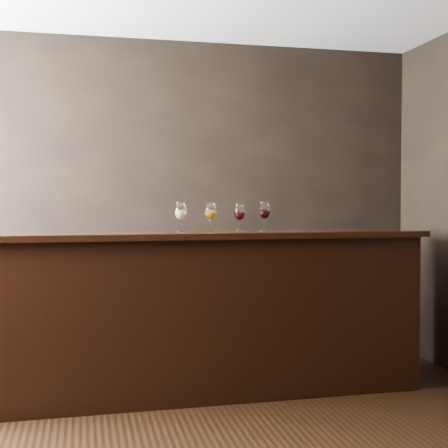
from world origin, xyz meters
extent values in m
cube|color=black|center=(0.00, 2.25, 1.40)|extent=(5.00, 0.02, 2.80)
cube|color=black|center=(0.00, -2.25, 1.40)|extent=(5.00, 0.02, 2.80)
cube|color=black|center=(0.33, 1.30, 0.57)|extent=(3.27, 0.74, 1.14)
cube|color=black|center=(0.33, 1.30, 1.16)|extent=(3.37, 0.82, 0.04)
cube|color=black|center=(-0.57, 2.03, 0.42)|extent=(2.34, 0.40, 0.84)
cylinder|color=white|center=(0.23, 1.29, 1.19)|extent=(0.07, 0.07, 0.00)
cylinder|color=white|center=(0.23, 1.29, 1.23)|extent=(0.01, 0.01, 0.08)
ellipsoid|color=white|center=(0.23, 1.29, 1.33)|extent=(0.09, 0.09, 0.13)
cylinder|color=white|center=(0.23, 1.29, 1.39)|extent=(0.07, 0.07, 0.01)
ellipsoid|color=#C5C769|center=(0.23, 1.29, 1.31)|extent=(0.07, 0.07, 0.06)
cylinder|color=white|center=(0.46, 1.31, 1.19)|extent=(0.07, 0.07, 0.00)
cylinder|color=white|center=(0.46, 1.31, 1.23)|extent=(0.01, 0.01, 0.08)
ellipsoid|color=white|center=(0.46, 1.31, 1.33)|extent=(0.09, 0.09, 0.12)
cylinder|color=white|center=(0.46, 1.31, 1.38)|extent=(0.07, 0.07, 0.01)
ellipsoid|color=#BB840C|center=(0.46, 1.31, 1.31)|extent=(0.07, 0.07, 0.06)
cylinder|color=white|center=(0.67, 1.28, 1.19)|extent=(0.07, 0.07, 0.00)
cylinder|color=white|center=(0.67, 1.28, 1.22)|extent=(0.01, 0.01, 0.07)
ellipsoid|color=white|center=(0.67, 1.28, 1.32)|extent=(0.08, 0.08, 0.12)
cylinder|color=white|center=(0.67, 1.28, 1.37)|extent=(0.06, 0.06, 0.01)
ellipsoid|color=black|center=(0.67, 1.28, 1.30)|extent=(0.07, 0.07, 0.05)
cylinder|color=white|center=(0.88, 1.33, 1.19)|extent=(0.08, 0.08, 0.00)
cylinder|color=white|center=(0.88, 1.33, 1.23)|extent=(0.01, 0.01, 0.08)
ellipsoid|color=white|center=(0.88, 1.33, 1.33)|extent=(0.09, 0.09, 0.13)
cylinder|color=white|center=(0.88, 1.33, 1.39)|extent=(0.07, 0.07, 0.01)
ellipsoid|color=black|center=(0.88, 1.33, 1.31)|extent=(0.07, 0.07, 0.06)
camera|label=1|loc=(-0.45, -3.17, 1.39)|focal=50.00mm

